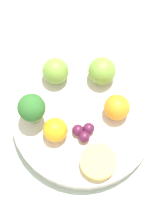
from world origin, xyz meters
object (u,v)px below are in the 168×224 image
(apple_red, at_px, (55,71))
(small_cup, at_px, (96,163))
(apple_green, at_px, (102,71))
(grape_cluster, at_px, (83,132))
(bowl, at_px, (84,117))
(orange_front, at_px, (117,107))
(orange_back, at_px, (55,130))
(broccoli, at_px, (32,109))

(apple_red, height_order, small_cup, apple_red)
(apple_green, distance_m, grape_cluster, 0.11)
(grape_cluster, bearing_deg, apple_red, -170.68)
(apple_red, xyz_separation_m, small_cup, (0.17, 0.02, -0.01))
(bowl, relative_size, orange_front, 5.65)
(orange_front, distance_m, orange_back, 0.11)
(apple_red, distance_m, apple_green, 0.08)
(apple_green, relative_size, orange_back, 1.18)
(apple_red, bearing_deg, apple_green, 74.74)
(bowl, height_order, small_cup, small_cup)
(small_cup, bearing_deg, apple_green, 160.62)
(apple_green, height_order, small_cup, apple_green)
(apple_green, height_order, grape_cluster, apple_green)
(apple_red, bearing_deg, broccoli, -39.42)
(bowl, distance_m, apple_green, 0.09)
(orange_front, relative_size, small_cup, 0.74)
(broccoli, bearing_deg, bowl, 78.83)
(bowl, distance_m, orange_back, 0.07)
(small_cup, bearing_deg, broccoli, -143.35)
(broccoli, distance_m, apple_red, 0.08)
(apple_red, bearing_deg, bowl, 19.87)
(broccoli, relative_size, apple_red, 1.45)
(apple_green, bearing_deg, orange_front, 4.66)
(apple_red, relative_size, grape_cluster, 1.30)
(grape_cluster, bearing_deg, bowl, 162.61)
(broccoli, distance_m, apple_green, 0.14)
(apple_red, bearing_deg, small_cup, 8.38)
(apple_red, relative_size, orange_back, 1.13)
(broccoli, bearing_deg, orange_front, 78.83)
(orange_front, distance_m, grape_cluster, 0.07)
(broccoli, height_order, orange_front, broccoli)
(broccoli, bearing_deg, orange_back, 36.60)
(orange_front, bearing_deg, apple_red, -137.79)
(orange_back, bearing_deg, apple_red, 166.40)
(broccoli, xyz_separation_m, apple_green, (-0.04, 0.13, -0.02))
(orange_back, bearing_deg, broccoli, -143.40)
(apple_red, xyz_separation_m, orange_back, (0.10, -0.02, -0.00))
(orange_front, xyz_separation_m, orange_back, (0.01, -0.11, -0.00))
(grape_cluster, bearing_deg, orange_front, 109.57)
(broccoli, height_order, small_cup, broccoli)
(orange_back, xyz_separation_m, grape_cluster, (0.01, 0.04, -0.01))
(orange_back, bearing_deg, bowl, 111.97)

